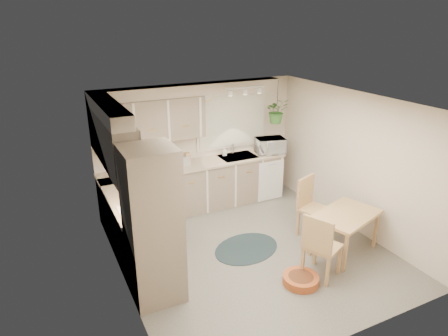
{
  "coord_description": "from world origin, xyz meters",
  "views": [
    {
      "loc": [
        -2.83,
        -4.76,
        3.54
      ],
      "look_at": [
        -0.22,
        0.55,
        1.28
      ],
      "focal_mm": 32.0,
      "sensor_mm": 36.0,
      "label": 1
    }
  ],
  "objects": [
    {
      "name": "soap_bottle",
      "position": [
        0.48,
        1.95,
        0.98
      ],
      "size": [
        0.11,
        0.18,
        0.08
      ],
      "primitive_type": "imported",
      "rotation": [
        0.0,
        0.0,
        -0.18
      ],
      "color": "silver",
      "rests_on": "counter_back"
    },
    {
      "name": "soffit_left",
      "position": [
        -1.85,
        1.0,
        2.3
      ],
      "size": [
        0.3,
        2.0,
        0.2
      ],
      "primitive_type": "cube",
      "color": "beige",
      "rests_on": "wall_left"
    },
    {
      "name": "sink",
      "position": [
        0.7,
        1.8,
        0.9
      ],
      "size": [
        0.7,
        0.48,
        0.1
      ],
      "primitive_type": "cube",
      "color": "#B4B7BD",
      "rests_on": "counter_back"
    },
    {
      "name": "wall_back",
      "position": [
        0.0,
        2.1,
        1.2
      ],
      "size": [
        4.0,
        0.04,
        2.4
      ],
      "primitive_type": "cube",
      "color": "beige",
      "rests_on": "floor"
    },
    {
      "name": "chair_left",
      "position": [
        0.59,
        -0.99,
        0.5
      ],
      "size": [
        0.62,
        0.62,
        1.0
      ],
      "primitive_type": "cube",
      "rotation": [
        0.0,
        0.0,
        -1.14
      ],
      "color": "#D5B76A",
      "rests_on": "floor"
    },
    {
      "name": "upper_cab_back",
      "position": [
        -1.0,
        1.93,
        1.83
      ],
      "size": [
        2.0,
        0.35,
        0.75
      ],
      "primitive_type": "cube",
      "color": "gray",
      "rests_on": "wall_back"
    },
    {
      "name": "wall_front",
      "position": [
        0.0,
        -2.1,
        1.2
      ],
      "size": [
        4.0,
        0.04,
        2.4
      ],
      "primitive_type": "cube",
      "color": "beige",
      "rests_on": "floor"
    },
    {
      "name": "dishwasher_front",
      "position": [
        1.3,
        1.49,
        0.42
      ],
      "size": [
        0.58,
        0.02,
        0.83
      ],
      "primitive_type": "cube",
      "color": "silver",
      "rests_on": "base_cab_back"
    },
    {
      "name": "counter_back",
      "position": [
        -0.2,
        1.79,
        0.92
      ],
      "size": [
        3.64,
        0.64,
        0.04
      ],
      "primitive_type": "cube",
      "color": "tan",
      "rests_on": "base_cab_back"
    },
    {
      "name": "track_light_bar",
      "position": [
        0.7,
        1.55,
        2.33
      ],
      "size": [
        0.8,
        0.04,
        0.04
      ],
      "primitive_type": "cube",
      "color": "silver",
      "rests_on": "ceiling"
    },
    {
      "name": "window_frame",
      "position": [
        0.7,
        2.08,
        1.6
      ],
      "size": [
        1.5,
        0.02,
        1.1
      ],
      "primitive_type": "cube",
      "color": "beige",
      "rests_on": "wall_back"
    },
    {
      "name": "ceiling",
      "position": [
        0.0,
        0.0,
        2.4
      ],
      "size": [
        4.2,
        4.2,
        0.0
      ],
      "primitive_type": "plane",
      "color": "white",
      "rests_on": "wall_back"
    },
    {
      "name": "knife_block",
      "position": [
        -0.34,
        1.85,
        1.05
      ],
      "size": [
        0.11,
        0.11,
        0.21
      ],
      "primitive_type": "cube",
      "rotation": [
        0.0,
        0.0,
        0.15
      ],
      "color": "#D5B76A",
      "rests_on": "counter_back"
    },
    {
      "name": "toaster",
      "position": [
        -0.47,
        1.82,
        1.02
      ],
      "size": [
        0.29,
        0.2,
        0.17
      ],
      "primitive_type": "cube",
      "rotation": [
        0.0,
        0.0,
        0.16
      ],
      "color": "#B4B7BD",
      "rests_on": "counter_back"
    },
    {
      "name": "base_cab_left",
      "position": [
        -1.7,
        0.88,
        0.45
      ],
      "size": [
        0.6,
        1.85,
        0.9
      ],
      "primitive_type": "cube",
      "color": "gray",
      "rests_on": "floor"
    },
    {
      "name": "oven_stack",
      "position": [
        -1.68,
        -0.38,
        1.05
      ],
      "size": [
        0.65,
        0.65,
        2.1
      ],
      "primitive_type": "cube",
      "color": "gray",
      "rests_on": "floor"
    },
    {
      "name": "window_blinds",
      "position": [
        0.7,
        2.07,
        1.6
      ],
      "size": [
        1.4,
        0.02,
        1.0
      ],
      "primitive_type": "cube",
      "color": "white",
      "rests_on": "wall_back"
    },
    {
      "name": "upper_cab_left",
      "position": [
        -1.82,
        1.0,
        1.83
      ],
      "size": [
        0.35,
        2.0,
        0.75
      ],
      "primitive_type": "cube",
      "color": "gray",
      "rests_on": "wall_left"
    },
    {
      "name": "floor",
      "position": [
        0.0,
        0.0,
        0.0
      ],
      "size": [
        4.2,
        4.2,
        0.0
      ],
      "primitive_type": "plane",
      "color": "slate",
      "rests_on": "ground"
    },
    {
      "name": "counter_left",
      "position": [
        -1.69,
        0.88,
        0.92
      ],
      "size": [
        0.64,
        1.89,
        0.04
      ],
      "primitive_type": "cube",
      "color": "tan",
      "rests_on": "base_cab_left"
    },
    {
      "name": "pet_bed",
      "position": [
        0.21,
        -1.03,
        0.06
      ],
      "size": [
        0.68,
        0.68,
        0.12
      ],
      "primitive_type": "cylinder",
      "rotation": [
        0.0,
        0.0,
        0.43
      ],
      "color": "#BE5726",
      "rests_on": "floor"
    },
    {
      "name": "wall_oven_face",
      "position": [
        -1.35,
        -0.38,
        1.05
      ],
      "size": [
        0.02,
        0.56,
        0.58
      ],
      "primitive_type": "cube",
      "color": "silver",
      "rests_on": "oven_stack"
    },
    {
      "name": "cooktop",
      "position": [
        -1.68,
        0.3,
        0.94
      ],
      "size": [
        0.52,
        0.58,
        0.02
      ],
      "primitive_type": "cube",
      "color": "silver",
      "rests_on": "counter_left"
    },
    {
      "name": "wall_right",
      "position": [
        2.0,
        0.0,
        1.2
      ],
      "size": [
        0.04,
        4.2,
        2.4
      ],
      "primitive_type": "cube",
      "color": "beige",
      "rests_on": "floor"
    },
    {
      "name": "base_cab_back",
      "position": [
        -0.2,
        1.8,
        0.45
      ],
      "size": [
        3.6,
        0.6,
        0.9
      ],
      "primitive_type": "cube",
      "color": "gray",
      "rests_on": "floor"
    },
    {
      "name": "dining_table",
      "position": [
        1.31,
        -0.64,
        0.34
      ],
      "size": [
        1.24,
        1.01,
        0.67
      ],
      "primitive_type": "cube",
      "rotation": [
        0.0,
        0.0,
        0.32
      ],
      "color": "#D5B76A",
      "rests_on": "floor"
    },
    {
      "name": "range_hood",
      "position": [
        -1.7,
        0.3,
        1.4
      ],
      "size": [
        0.4,
        0.6,
        0.14
      ],
      "primitive_type": "cube",
      "color": "silver",
      "rests_on": "upper_cab_left"
    },
    {
      "name": "wall_left",
      "position": [
        -2.0,
        0.0,
        1.2
      ],
      "size": [
        0.04,
        4.2,
        2.4
      ],
      "primitive_type": "cube",
      "color": "beige",
      "rests_on": "floor"
    },
    {
      "name": "microwave",
      "position": [
        1.38,
        1.7,
        1.13
      ],
      "size": [
        0.62,
        0.42,
        0.38
      ],
      "primitive_type": "imported",
      "rotation": [
        0.0,
        0.0,
        -0.21
      ],
      "color": "silver",
      "rests_on": "counter_back"
    },
    {
      "name": "braided_rug",
      "position": [
        -0.04,
        0.09,
        0.01
      ],
      "size": [
        1.31,
        1.11,
        0.01
      ],
      "primitive_type": "ellipsoid",
      "rotation": [
        0.0,
        0.0,
        0.25
      ],
      "color": "black",
      "rests_on": "floor"
    },
    {
      "name": "coffee_maker",
      "position": [
        -0.9,
        1.8,
        1.1
      ],
      "size": [
        0.22,
        0.25,
        0.31
      ],
      "primitive_type": "cube",
      "rotation": [
        0.0,
        0.0,
        0.26
      ],
      "color": "black",
      "rests_on": "counter_back"
    },
    {
      "name": "wall_clock",
      "position": [
        0.15,
        2.07,
        2.18
      ],
      "size": [
        0.3,
        0.03,
        0.3
      ],
      "primitive_type": "cylinder",
      "rotation": [
        1.57,
        0.0,
        0.0
      ],
      "color": "#EBB753",
      "rests_on": "wall_back"
    },
    {
      "name": "hanging_plant",
      "position": [
        1.5,
        1.7,
        1.74
      ],
      "size": [
        0.55,
        0.59,
        0.38
      ],
      "primitive_type": "imported",
      "rotation": [
        0.0,
        0.0,
        -0.26
      ],
      "color": "#366D2B",
      "rests_on": "ceiling"
    },
    {
      "name": "soffit_back",
      "position": [
        -0.2,
        1.95,
        2.3
      ],
      "size": [
        3.6,
        0.3,
        0.2
      ],
      "primitive_type": "cube",
      "color": "beige",
      "rests_on": "wall_back"
    },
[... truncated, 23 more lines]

